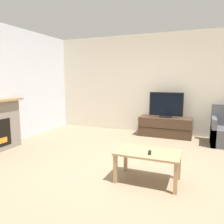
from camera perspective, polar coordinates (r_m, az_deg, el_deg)
name	(u,v)px	position (r m, az deg, el deg)	size (l,w,h in m)	color
ground_plane	(131,171)	(3.73, 4.90, -15.01)	(24.00, 24.00, 0.00)	#89755B
wall_back	(162,84)	(6.10, 12.83, 7.08)	(12.00, 0.06, 2.70)	beige
tv_stand	(165,127)	(5.89, 13.73, -3.78)	(1.33, 0.50, 0.50)	#422D1E
tv	(166,106)	(5.79, 13.92, 1.61)	(0.86, 0.18, 0.65)	black
coffee_table	(148,156)	(3.27, 9.39, -11.22)	(0.92, 0.55, 0.45)	#A37F56
remote	(150,152)	(3.19, 9.82, -10.38)	(0.06, 0.15, 0.02)	black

